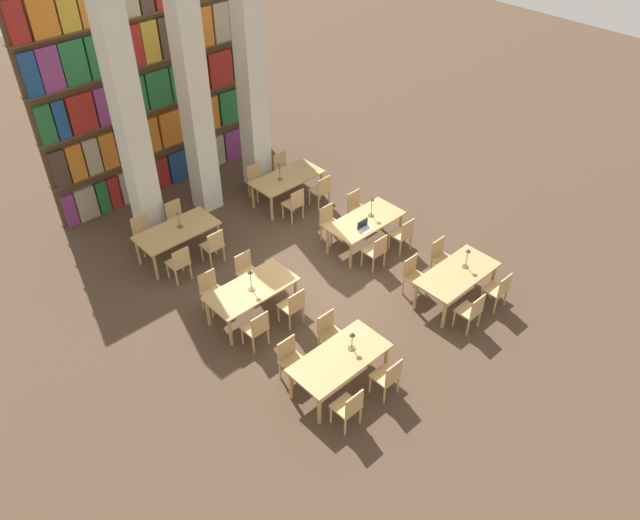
# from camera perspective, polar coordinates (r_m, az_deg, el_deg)

# --- Properties ---
(ground_plane) EXTENTS (40.00, 40.00, 0.00)m
(ground_plane) POSITION_cam_1_polar(r_m,az_deg,el_deg) (13.63, -0.75, -1.64)
(ground_plane) COLOR #4C3828
(bookshelf_bank) EXTENTS (6.28, 0.35, 5.50)m
(bookshelf_bank) POSITION_cam_1_polar(r_m,az_deg,el_deg) (16.10, -14.45, 15.10)
(bookshelf_bank) COLOR brown
(bookshelf_bank) RESTS_ON ground_plane
(pillar_left) EXTENTS (0.55, 0.55, 6.00)m
(pillar_left) POSITION_cam_1_polar(r_m,az_deg,el_deg) (14.05, -17.13, 12.50)
(pillar_left) COLOR silver
(pillar_left) RESTS_ON ground_plane
(pillar_center) EXTENTS (0.55, 0.55, 6.00)m
(pillar_center) POSITION_cam_1_polar(r_m,az_deg,el_deg) (14.75, -11.50, 14.69)
(pillar_center) COLOR silver
(pillar_center) RESTS_ON ground_plane
(pillar_right) EXTENTS (0.55, 0.55, 6.00)m
(pillar_right) POSITION_cam_1_polar(r_m,az_deg,el_deg) (15.58, -6.34, 16.54)
(pillar_right) COLOR silver
(pillar_right) RESTS_ON ground_plane
(reading_table_0) EXTENTS (1.82, 0.89, 0.72)m
(reading_table_0) POSITION_cam_1_polar(r_m,az_deg,el_deg) (11.04, 1.82, -9.15)
(reading_table_0) COLOR tan
(reading_table_0) RESTS_ON ground_plane
(chair_0) EXTENTS (0.42, 0.40, 0.87)m
(chair_0) POSITION_cam_1_polar(r_m,az_deg,el_deg) (10.61, 2.65, -13.28)
(chair_0) COLOR tan
(chair_0) RESTS_ON ground_plane
(chair_1) EXTENTS (0.42, 0.40, 0.87)m
(chair_1) POSITION_cam_1_polar(r_m,az_deg,el_deg) (11.30, -2.67, -9.01)
(chair_1) COLOR tan
(chair_1) RESTS_ON ground_plane
(chair_2) EXTENTS (0.42, 0.40, 0.87)m
(chair_2) POSITION_cam_1_polar(r_m,az_deg,el_deg) (11.08, 6.22, -10.54)
(chair_2) COLOR tan
(chair_2) RESTS_ON ground_plane
(chair_3) EXTENTS (0.42, 0.40, 0.87)m
(chair_3) POSITION_cam_1_polar(r_m,az_deg,el_deg) (11.74, 0.90, -6.65)
(chair_3) COLOR tan
(chair_3) RESTS_ON ground_plane
(desk_lamp_0) EXTENTS (0.14, 0.14, 0.39)m
(desk_lamp_0) POSITION_cam_1_polar(r_m,az_deg,el_deg) (10.93, 2.96, -7.14)
(desk_lamp_0) COLOR brown
(desk_lamp_0) RESTS_ON reading_table_0
(reading_table_1) EXTENTS (1.82, 0.89, 0.72)m
(reading_table_1) POSITION_cam_1_polar(r_m,az_deg,el_deg) (12.99, 12.42, -1.40)
(reading_table_1) COLOR tan
(reading_table_1) RESTS_ON ground_plane
(chair_4) EXTENTS (0.42, 0.40, 0.87)m
(chair_4) POSITION_cam_1_polar(r_m,az_deg,el_deg) (12.51, 13.65, -4.53)
(chair_4) COLOR tan
(chair_4) RESTS_ON ground_plane
(chair_5) EXTENTS (0.42, 0.40, 0.87)m
(chair_5) POSITION_cam_1_polar(r_m,az_deg,el_deg) (13.11, 8.55, -1.40)
(chair_5) COLOR tan
(chair_5) RESTS_ON ground_plane
(chair_6) EXTENTS (0.42, 0.40, 0.87)m
(chair_6) POSITION_cam_1_polar(r_m,az_deg,el_deg) (13.13, 15.98, -2.62)
(chair_6) COLOR tan
(chair_6) RESTS_ON ground_plane
(chair_7) EXTENTS (0.42, 0.40, 0.87)m
(chair_7) POSITION_cam_1_polar(r_m,az_deg,el_deg) (13.69, 11.00, 0.29)
(chair_7) COLOR tan
(chair_7) RESTS_ON ground_plane
(desk_lamp_1) EXTENTS (0.14, 0.14, 0.46)m
(desk_lamp_1) POSITION_cam_1_polar(r_m,az_deg,el_deg) (12.93, 13.34, 0.46)
(desk_lamp_1) COLOR brown
(desk_lamp_1) RESTS_ON reading_table_1
(reading_table_2) EXTENTS (1.82, 0.89, 0.72)m
(reading_table_2) POSITION_cam_1_polar(r_m,az_deg,el_deg) (12.40, -6.26, -2.84)
(reading_table_2) COLOR tan
(reading_table_2) RESTS_ON ground_plane
(chair_8) EXTENTS (0.42, 0.40, 0.87)m
(chair_8) POSITION_cam_1_polar(r_m,az_deg,el_deg) (11.88, -5.82, -6.20)
(chair_8) COLOR tan
(chair_8) RESTS_ON ground_plane
(chair_9) EXTENTS (0.42, 0.40, 0.87)m
(chair_9) POSITION_cam_1_polar(r_m,az_deg,el_deg) (12.79, -9.89, -2.76)
(chair_9) COLOR tan
(chair_9) RESTS_ON ground_plane
(chair_10) EXTENTS (0.42, 0.40, 0.87)m
(chair_10) POSITION_cam_1_polar(r_m,az_deg,el_deg) (12.28, -2.51, -4.19)
(chair_10) COLOR tan
(chair_10) RESTS_ON ground_plane
(chair_11) EXTENTS (0.42, 0.40, 0.87)m
(chair_11) POSITION_cam_1_polar(r_m,az_deg,el_deg) (13.16, -6.68, -1.00)
(chair_11) COLOR tan
(chair_11) RESTS_ON ground_plane
(desk_lamp_2) EXTENTS (0.14, 0.14, 0.50)m
(desk_lamp_2) POSITION_cam_1_polar(r_m,az_deg,el_deg) (12.09, -6.37, -1.52)
(desk_lamp_2) COLOR brown
(desk_lamp_2) RESTS_ON reading_table_2
(reading_table_3) EXTENTS (1.82, 0.89, 0.72)m
(reading_table_3) POSITION_cam_1_polar(r_m,az_deg,el_deg) (14.21, 4.16, 3.44)
(reading_table_3) COLOR tan
(reading_table_3) RESTS_ON ground_plane
(chair_12) EXTENTS (0.42, 0.40, 0.87)m
(chair_12) POSITION_cam_1_polar(r_m,az_deg,el_deg) (13.67, 5.13, 0.86)
(chair_12) COLOR tan
(chair_12) RESTS_ON ground_plane
(chair_13) EXTENTS (0.42, 0.40, 0.87)m
(chair_13) POSITION_cam_1_polar(r_m,az_deg,el_deg) (14.48, 0.89, 3.46)
(chair_13) COLOR tan
(chair_13) RESTS_ON ground_plane
(chair_14) EXTENTS (0.42, 0.40, 0.87)m
(chair_14) POSITION_cam_1_polar(r_m,az_deg,el_deg) (14.23, 7.59, 2.37)
(chair_14) COLOR tan
(chair_14) RESTS_ON ground_plane
(chair_15) EXTENTS (0.42, 0.40, 0.87)m
(chair_15) POSITION_cam_1_polar(r_m,az_deg,el_deg) (15.00, 3.38, 4.80)
(chair_15) COLOR tan
(chair_15) RESTS_ON ground_plane
(desk_lamp_3) EXTENTS (0.14, 0.14, 0.49)m
(desk_lamp_3) POSITION_cam_1_polar(r_m,az_deg,el_deg) (14.11, 4.75, 5.17)
(desk_lamp_3) COLOR brown
(desk_lamp_3) RESTS_ON reading_table_3
(laptop) EXTENTS (0.32, 0.22, 0.21)m
(laptop) POSITION_cam_1_polar(r_m,az_deg,el_deg) (13.83, 4.12, 2.95)
(laptop) COLOR silver
(laptop) RESTS_ON reading_table_3
(reading_table_4) EXTENTS (1.82, 0.89, 0.72)m
(reading_table_4) POSITION_cam_1_polar(r_m,az_deg,el_deg) (14.21, -12.93, 2.45)
(reading_table_4) COLOR tan
(reading_table_4) RESTS_ON ground_plane
(chair_16) EXTENTS (0.42, 0.40, 0.87)m
(chair_16) POSITION_cam_1_polar(r_m,az_deg,el_deg) (13.63, -12.75, -0.22)
(chair_16) COLOR tan
(chair_16) RESTS_ON ground_plane
(chair_17) EXTENTS (0.42, 0.40, 0.87)m
(chair_17) POSITION_cam_1_polar(r_m,az_deg,el_deg) (14.69, -15.82, 2.40)
(chair_17) COLOR tan
(chair_17) RESTS_ON ground_plane
(chair_18) EXTENTS (0.42, 0.40, 0.87)m
(chair_18) POSITION_cam_1_polar(r_m,az_deg,el_deg) (13.97, -9.72, 1.34)
(chair_18) COLOR tan
(chair_18) RESTS_ON ground_plane
(chair_19) EXTENTS (0.42, 0.40, 0.87)m
(chair_19) POSITION_cam_1_polar(r_m,az_deg,el_deg) (15.01, -12.94, 3.80)
(chair_19) COLOR tan
(chair_19) RESTS_ON ground_plane
(desk_lamp_4) EXTENTS (0.14, 0.14, 0.42)m
(desk_lamp_4) POSITION_cam_1_polar(r_m,az_deg,el_deg) (14.08, -12.82, 3.87)
(desk_lamp_4) COLOR brown
(desk_lamp_4) RESTS_ON reading_table_4
(reading_table_5) EXTENTS (1.82, 0.89, 0.72)m
(reading_table_5) POSITION_cam_1_polar(r_m,az_deg,el_deg) (15.75, -3.01, 7.35)
(reading_table_5) COLOR tan
(reading_table_5) RESTS_ON ground_plane
(chair_20) EXTENTS (0.42, 0.40, 0.87)m
(chair_20) POSITION_cam_1_polar(r_m,az_deg,el_deg) (15.14, -2.37, 5.19)
(chair_20) COLOR tan
(chair_20) RESTS_ON ground_plane
(chair_21) EXTENTS (0.42, 0.40, 0.87)m
(chair_21) POSITION_cam_1_polar(r_m,az_deg,el_deg) (16.11, -5.81, 7.27)
(chair_21) COLOR tan
(chair_21) RESTS_ON ground_plane
(chair_22) EXTENTS (0.42, 0.40, 0.87)m
(chair_22) POSITION_cam_1_polar(r_m,az_deg,el_deg) (15.64, 0.09, 6.42)
(chair_22) COLOR tan
(chair_22) RESTS_ON ground_plane
(chair_23) EXTENTS (0.42, 0.40, 0.87)m
(chair_23) POSITION_cam_1_polar(r_m,az_deg,el_deg) (16.58, -3.40, 8.38)
(chair_23) COLOR tan
(chair_23) RESTS_ON ground_plane
(desk_lamp_5) EXTENTS (0.14, 0.14, 0.46)m
(desk_lamp_5) POSITION_cam_1_polar(r_m,az_deg,el_deg) (15.44, -3.72, 8.33)
(desk_lamp_5) COLOR brown
(desk_lamp_5) RESTS_ON reading_table_5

